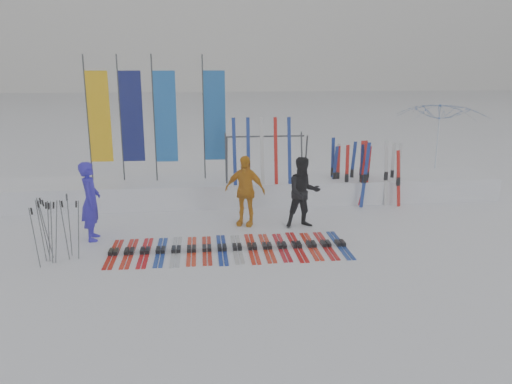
{
  "coord_description": "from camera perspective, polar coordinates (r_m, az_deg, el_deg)",
  "views": [
    {
      "loc": [
        -0.89,
        -8.28,
        3.54
      ],
      "look_at": [
        0.2,
        1.6,
        1.0
      ],
      "focal_mm": 35.0,
      "sensor_mm": 36.0,
      "label": 1
    }
  ],
  "objects": [
    {
      "name": "ground",
      "position": [
        9.04,
        -0.15,
        -8.7
      ],
      "size": [
        120.0,
        120.0,
        0.0
      ],
      "primitive_type": "plane",
      "color": "white",
      "rests_on": "ground"
    },
    {
      "name": "snow_bank",
      "position": [
        13.31,
        -2.27,
        0.24
      ],
      "size": [
        14.0,
        1.6,
        0.6
      ],
      "primitive_type": "cube",
      "color": "white",
      "rests_on": "ground"
    },
    {
      "name": "person_blue",
      "position": [
        10.78,
        -18.37,
        -1.01
      ],
      "size": [
        0.45,
        0.63,
        1.65
      ],
      "primitive_type": "imported",
      "rotation": [
        0.0,
        0.0,
        1.66
      ],
      "color": "#2A20BE",
      "rests_on": "ground"
    },
    {
      "name": "person_black",
      "position": [
        11.09,
        5.44,
        -0.06
      ],
      "size": [
        0.83,
        0.67,
        1.59
      ],
      "primitive_type": "imported",
      "rotation": [
        0.0,
        0.0,
        0.1
      ],
      "color": "black",
      "rests_on": "ground"
    },
    {
      "name": "person_yellow",
      "position": [
        11.19,
        -1.29,
        0.15
      ],
      "size": [
        1.01,
        0.73,
        1.6
      ],
      "primitive_type": "imported",
      "rotation": [
        0.0,
        0.0,
        -0.41
      ],
      "color": "orange",
      "rests_on": "ground"
    },
    {
      "name": "tent_canopy",
      "position": [
        16.4,
        20.22,
        5.44
      ],
      "size": [
        3.52,
        3.55,
        2.5
      ],
      "primitive_type": "imported",
      "rotation": [
        0.0,
        0.0,
        0.35
      ],
      "color": "white",
      "rests_on": "ground"
    },
    {
      "name": "ski_row",
      "position": [
        9.91,
        -2.98,
        -6.39
      ],
      "size": [
        4.65,
        1.7,
        0.07
      ],
      "color": "#B3100E",
      "rests_on": "ground"
    },
    {
      "name": "pole_cluster",
      "position": [
        9.89,
        -22.13,
        -4.12
      ],
      "size": [
        0.78,
        0.66,
        1.25
      ],
      "color": "#595B60",
      "rests_on": "ground"
    },
    {
      "name": "feather_flags",
      "position": [
        13.17,
        -11.81,
        8.4
      ],
      "size": [
        3.51,
        0.2,
        3.2
      ],
      "color": "#383A3F",
      "rests_on": "ground"
    },
    {
      "name": "ski_rack",
      "position": [
        12.76,
        1.08,
        4.61
      ],
      "size": [
        2.04,
        0.8,
        1.23
      ],
      "color": "#383A3F",
      "rests_on": "ground"
    },
    {
      "name": "upright_skis",
      "position": [
        13.39,
        12.09,
        2.13
      ],
      "size": [
        1.7,
        1.1,
        1.69
      ],
      "color": "red",
      "rests_on": "ground"
    }
  ]
}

